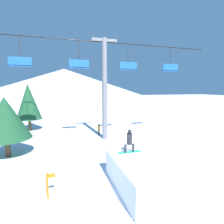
{
  "coord_description": "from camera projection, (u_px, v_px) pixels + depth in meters",
  "views": [
    {
      "loc": [
        -2.77,
        -7.67,
        5.05
      ],
      "look_at": [
        1.09,
        5.03,
        3.23
      ],
      "focal_mm": 28.0,
      "sensor_mm": 36.0,
      "label": 1
    }
  ],
  "objects": [
    {
      "name": "pine_tree_far",
      "position": [
        28.0,
        102.0,
        20.54
      ],
      "size": [
        2.84,
        2.84,
        5.59
      ],
      "color": "#4C3823",
      "rests_on": "ground_plane"
    },
    {
      "name": "chairlift",
      "position": [
        105.0,
        81.0,
        16.8
      ],
      "size": [
        22.62,
        0.49,
        9.71
      ],
      "color": "slate",
      "rests_on": "ground_plane"
    },
    {
      "name": "mountain_ridge",
      "position": [
        64.0,
        84.0,
        83.46
      ],
      "size": [
        84.82,
        84.82,
        14.08
      ],
      "color": "silver",
      "rests_on": "ground_plane"
    },
    {
      "name": "snowboarder",
      "position": [
        129.0,
        141.0,
        9.82
      ],
      "size": [
        1.35,
        0.29,
        1.33
      ],
      "color": "#1E9E6B",
      "rests_on": "snow_ramp"
    },
    {
      "name": "pine_tree_near",
      "position": [
        5.0,
        118.0,
        12.63
      ],
      "size": [
        3.47,
        3.47,
        4.45
      ],
      "color": "#4C3823",
      "rests_on": "ground_plane"
    },
    {
      "name": "distant_skier",
      "position": [
        99.0,
        129.0,
        18.89
      ],
      "size": [
        0.24,
        0.24,
        1.23
      ],
      "color": "black",
      "rests_on": "ground_plane"
    },
    {
      "name": "snow_ramp",
      "position": [
        142.0,
        174.0,
        8.84
      ],
      "size": [
        2.6,
        4.32,
        1.43
      ],
      "color": "white",
      "rests_on": "ground_plane"
    },
    {
      "name": "ground_plane",
      "position": [
        120.0,
        190.0,
        8.75
      ],
      "size": [
        220.0,
        220.0,
        0.0
      ],
      "primitive_type": "plane",
      "color": "white"
    },
    {
      "name": "trail_marker",
      "position": [
        48.0,
        185.0,
        7.99
      ],
      "size": [
        0.41,
        0.1,
        1.2
      ],
      "color": "orange",
      "rests_on": "ground_plane"
    }
  ]
}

